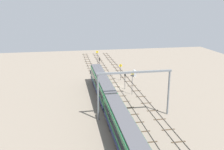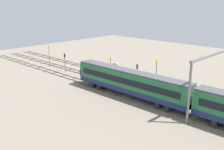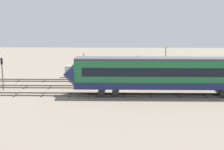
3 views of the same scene
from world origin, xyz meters
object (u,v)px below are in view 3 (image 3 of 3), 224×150
Objects in this scene: speed_sign_near_foreground at (165,60)px; relay_cabinet at (69,71)px; signal_light_trackside_approach at (2,69)px; speed_sign_far_trackside at (84,64)px; signal_light_trackside_departure at (138,66)px.

speed_sign_near_foreground reaches higher than relay_cabinet.
speed_sign_near_foreground is 1.28× the size of signal_light_trackside_approach.
speed_sign_near_foreground is 12.31m from speed_sign_far_trackside.
speed_sign_near_foreground is 4.31m from signal_light_trackside_departure.
signal_light_trackside_approach is at bearing 11.88° from speed_sign_near_foreground.
signal_light_trackside_departure is at bearing -167.88° from signal_light_trackside_approach.
signal_light_trackside_departure reaches higher than relay_cabinet.
speed_sign_far_trackside is 6.25m from relay_cabinet.
signal_light_trackside_approach is 1.04× the size of signal_light_trackside_departure.
signal_light_trackside_departure is (4.16, 0.80, -0.75)m from speed_sign_near_foreground.
relay_cabinet is (-7.73, -9.72, -2.02)m from signal_light_trackside_approach.
signal_light_trackside_approach is at bearing 51.53° from relay_cabinet.
speed_sign_near_foreground is 1.34× the size of signal_light_trackside_departure.
relay_cabinet is at bearing -26.93° from signal_light_trackside_departure.
relay_cabinet is at bearing -128.47° from signal_light_trackside_approach.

